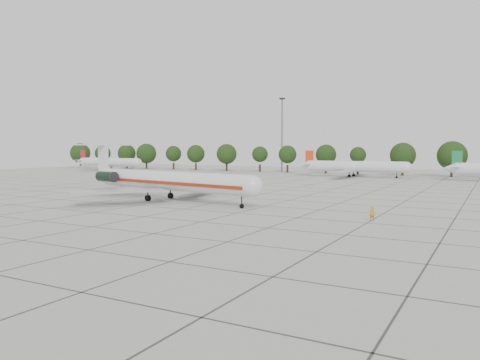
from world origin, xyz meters
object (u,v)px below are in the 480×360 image
(bg_airliner_c, at_px, (354,167))
(ground_crew, at_px, (372,213))
(floodlight_mast, at_px, (282,130))
(bg_airliner_a, at_px, (109,162))
(main_airliner, at_px, (162,180))

(bg_airliner_c, bearing_deg, ground_crew, -73.51)
(floodlight_mast, bearing_deg, ground_crew, -61.17)
(bg_airliner_a, height_order, floodlight_mast, floodlight_mast)
(ground_crew, height_order, floodlight_mast, floodlight_mast)
(bg_airliner_a, xyz_separation_m, floodlight_mast, (59.25, 22.88, 11.37))
(bg_airliner_c, distance_m, floodlight_mast, 39.12)
(ground_crew, relative_size, floodlight_mast, 0.07)
(ground_crew, xyz_separation_m, bg_airliner_a, (-113.35, 75.41, 2.07))
(bg_airliner_a, height_order, bg_airliner_c, same)
(ground_crew, bearing_deg, bg_airliner_c, -109.51)
(ground_crew, relative_size, bg_airliner_a, 0.06)
(bg_airliner_a, xyz_separation_m, bg_airliner_c, (90.39, 2.12, 0.00))
(bg_airliner_a, relative_size, floodlight_mast, 1.11)
(floodlight_mast, bearing_deg, main_airliner, -77.53)
(main_airliner, relative_size, bg_airliner_c, 1.32)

